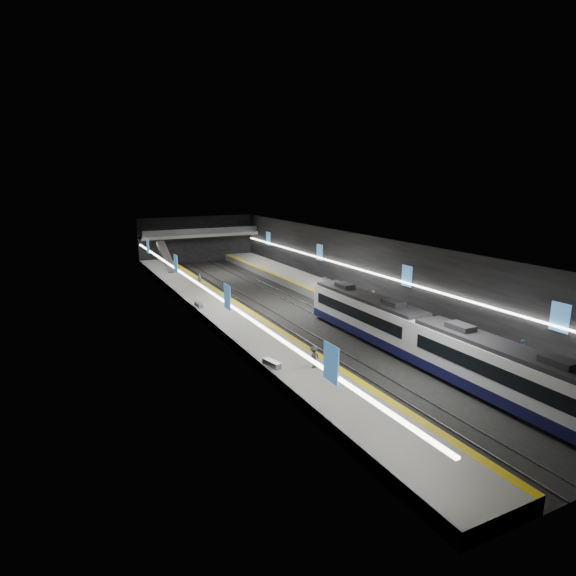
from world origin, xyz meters
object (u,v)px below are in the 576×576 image
bench_right_far (327,280)px  escalator (166,256)px  bench_left_near (272,363)px  bench_right_near (382,300)px  bench_left_far (199,305)px  passenger_left_b (314,357)px  train (423,337)px  passenger_right_b (523,351)px  passenger_left_a (200,280)px  passenger_right_a (373,299)px

bench_right_far → escalator: bearing=137.5°
bench_left_near → bench_right_near: 22.22m
escalator → bench_left_far: 23.66m
bench_right_near → bench_left_near: bearing=-137.7°
bench_left_far → passenger_left_b: bearing=-82.6°
train → bench_left_far: size_ratio=17.13×
escalator → passenger_right_b: bearing=-73.1°
train → passenger_left_a: (-9.00, 30.94, -0.39)m
bench_right_near → passenger_left_a: 23.15m
bench_left_near → train: bearing=-24.6°
train → passenger_right_b: bearing=-45.0°
bench_right_near → escalator: bearing=130.0°
passenger_left_a → passenger_left_b: size_ratio=0.97×
bench_right_far → passenger_right_b: bearing=-88.3°
passenger_right_b → passenger_left_a: size_ratio=1.11×
bench_right_far → passenger_left_a: size_ratio=1.05×
train → bench_left_far: bearing=119.4°
train → passenger_right_a: 13.33m
bench_right_near → passenger_left_b: (-16.38, -13.22, 0.63)m
bench_right_far → passenger_left_b: passenger_left_b is taller
escalator → passenger_left_b: (0.59, -43.83, -1.07)m
escalator → bench_left_near: 42.25m
escalator → bench_right_near: size_ratio=4.91×
train → bench_right_near: bearing=63.8°
bench_right_near → passenger_right_b: bearing=-84.5°
passenger_right_a → passenger_right_b: (0.64, -17.68, -0.05)m
bench_left_near → passenger_left_a: size_ratio=1.07×
passenger_right_b → passenger_left_b: 15.77m
bench_left_near → passenger_right_a: 19.25m
escalator → passenger_right_b: 52.19m
escalator → bench_left_near: size_ratio=4.63×
bench_left_far → passenger_right_a: bearing=-27.8°
bench_right_far → passenger_right_a: 13.86m
bench_left_far → train: bearing=-60.4°
escalator → passenger_left_a: size_ratio=4.96×
passenger_right_b → passenger_right_a: bearing=53.3°
train → bench_right_near: size_ratio=18.44×
train → bench_left_far: (-12.00, 21.30, -0.98)m
bench_right_near → passenger_right_b: passenger_right_b is taller
bench_left_near → passenger_right_b: passenger_right_b is taller
bench_left_near → passenger_left_a: bearing=71.7°
bench_right_far → passenger_right_a: bearing=-95.3°
passenger_left_a → escalator: bearing=169.8°
bench_right_near → bench_right_far: (0.02, 11.96, 0.01)m
escalator → bench_left_far: (-2.00, -23.51, -1.69)m
passenger_left_b → bench_left_near: bearing=-49.1°
bench_right_near → passenger_left_b: 21.06m
train → passenger_left_a: train is taller
bench_left_far → passenger_right_a: passenger_right_a is taller
passenger_left_a → bench_left_far: bearing=-31.6°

